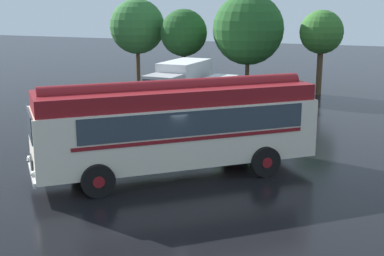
{
  "coord_description": "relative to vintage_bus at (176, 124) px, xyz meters",
  "views": [
    {
      "loc": [
        7.64,
        -16.87,
        6.21
      ],
      "look_at": [
        0.42,
        1.65,
        1.4
      ],
      "focal_mm": 50.0,
      "sensor_mm": 36.0,
      "label": 1
    }
  ],
  "objects": [
    {
      "name": "car_near_left",
      "position": [
        -2.77,
        13.38,
        -1.05
      ],
      "size": [
        2.08,
        4.26,
        1.66
      ],
      "color": "silver",
      "rests_on": "ground"
    },
    {
      "name": "box_van",
      "position": [
        -5.17,
        12.71,
        -0.53
      ],
      "size": [
        2.53,
        5.85,
        2.5
      ],
      "color": "silver",
      "rests_on": "ground"
    },
    {
      "name": "tree_far_left",
      "position": [
        -11.04,
        18.8,
        2.33
      ],
      "size": [
        4.04,
        4.04,
        6.26
      ],
      "color": "#4C3823",
      "rests_on": "ground"
    },
    {
      "name": "tree_left_of_centre",
      "position": [
        -7.15,
        18.23,
        1.95
      ],
      "size": [
        3.31,
        3.31,
        5.55
      ],
      "color": "#4C3823",
      "rests_on": "ground"
    },
    {
      "name": "tree_centre",
      "position": [
        -2.39,
        18.02,
        2.34
      ],
      "size": [
        4.76,
        4.76,
        6.62
      ],
      "color": "#4C3823",
      "rests_on": "ground"
    },
    {
      "name": "tree_right_of_centre",
      "position": [
        2.26,
        18.87,
        2.15
      ],
      "size": [
        2.85,
        2.85,
        5.54
      ],
      "color": "#4C3823",
      "rests_on": "ground"
    },
    {
      "name": "car_mid_left",
      "position": [
        -0.06,
        12.34,
        -1.05
      ],
      "size": [
        2.41,
        4.4,
        1.66
      ],
      "color": "#4C5156",
      "rests_on": "ground"
    },
    {
      "name": "ground_plane",
      "position": [
        -0.41,
        -0.14,
        -1.89
      ],
      "size": [
        120.0,
        120.0,
        0.0
      ],
      "primitive_type": "plane",
      "color": "black"
    },
    {
      "name": "vintage_bus",
      "position": [
        0.0,
        0.0,
        0.0
      ],
      "size": [
        9.17,
        8.51,
        3.49
      ],
      "color": "silver",
      "rests_on": "ground"
    }
  ]
}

